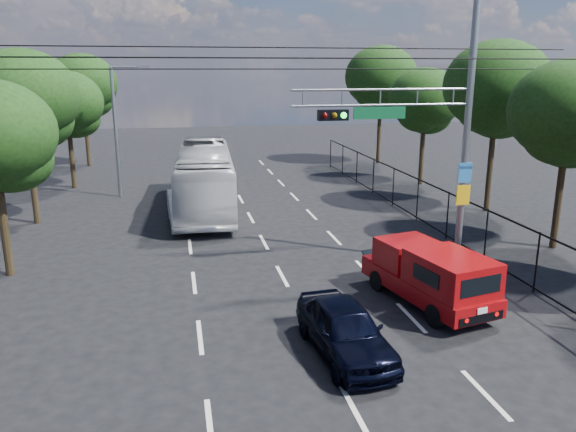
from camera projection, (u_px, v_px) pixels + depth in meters
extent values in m
plane|color=black|center=(354.00, 410.00, 11.71)|extent=(120.00, 120.00, 0.00)
cube|color=beige|center=(210.00, 428.00, 11.14)|extent=(0.12, 2.00, 0.01)
cube|color=beige|center=(200.00, 337.00, 14.93)|extent=(0.12, 2.00, 0.01)
cube|color=beige|center=(194.00, 282.00, 18.72)|extent=(0.12, 2.00, 0.01)
cube|color=beige|center=(190.00, 246.00, 22.51)|extent=(0.12, 2.00, 0.01)
cube|color=beige|center=(187.00, 221.00, 26.30)|extent=(0.12, 2.00, 0.01)
cube|color=beige|center=(185.00, 202.00, 30.09)|extent=(0.12, 2.00, 0.01)
cube|color=beige|center=(184.00, 187.00, 33.88)|extent=(0.12, 2.00, 0.01)
cube|color=beige|center=(182.00, 175.00, 37.67)|extent=(0.12, 2.00, 0.01)
cube|color=beige|center=(181.00, 165.00, 41.47)|extent=(0.12, 2.00, 0.01)
cube|color=beige|center=(354.00, 410.00, 11.71)|extent=(0.12, 2.00, 0.01)
cube|color=beige|center=(309.00, 327.00, 15.50)|extent=(0.12, 2.00, 0.01)
cube|color=beige|center=(282.00, 276.00, 19.30)|extent=(0.12, 2.00, 0.01)
cube|color=beige|center=(264.00, 242.00, 23.09)|extent=(0.12, 2.00, 0.01)
cube|color=beige|center=(251.00, 217.00, 26.88)|extent=(0.12, 2.00, 0.01)
cube|color=beige|center=(241.00, 199.00, 30.67)|extent=(0.12, 2.00, 0.01)
cube|color=beige|center=(233.00, 185.00, 34.46)|extent=(0.12, 2.00, 0.01)
cube|color=beige|center=(227.00, 173.00, 38.25)|extent=(0.12, 2.00, 0.01)
cube|color=beige|center=(222.00, 164.00, 42.04)|extent=(0.12, 2.00, 0.01)
cube|color=beige|center=(485.00, 394.00, 12.29)|extent=(0.12, 2.00, 0.01)
cube|color=beige|center=(411.00, 317.00, 16.08)|extent=(0.12, 2.00, 0.01)
cube|color=beige|center=(365.00, 270.00, 19.87)|extent=(0.12, 2.00, 0.01)
cube|color=beige|center=(334.00, 238.00, 23.66)|extent=(0.12, 2.00, 0.01)
cube|color=beige|center=(311.00, 214.00, 27.45)|extent=(0.12, 2.00, 0.01)
cube|color=beige|center=(294.00, 197.00, 31.25)|extent=(0.12, 2.00, 0.01)
cube|color=beige|center=(281.00, 183.00, 35.04)|extent=(0.12, 2.00, 0.01)
cube|color=beige|center=(270.00, 172.00, 38.83)|extent=(0.12, 2.00, 0.01)
cube|color=beige|center=(261.00, 162.00, 42.62)|extent=(0.12, 2.00, 0.01)
cylinder|color=slate|center=(467.00, 133.00, 19.34)|extent=(0.24, 0.24, 9.50)
cylinder|color=slate|center=(383.00, 90.00, 18.36)|extent=(6.20, 0.08, 0.08)
cylinder|color=slate|center=(383.00, 105.00, 18.49)|extent=(6.20, 0.08, 0.08)
cube|color=black|center=(333.00, 115.00, 18.24)|extent=(1.00, 0.28, 0.35)
sphere|color=#3F0505|center=(325.00, 116.00, 18.03)|extent=(0.20, 0.20, 0.20)
sphere|color=#4C3805|center=(334.00, 115.00, 18.09)|extent=(0.20, 0.20, 0.20)
sphere|color=#0CE533|center=(344.00, 115.00, 18.16)|extent=(0.20, 0.20, 0.20)
cube|color=#0B5029|center=(380.00, 113.00, 18.53)|extent=(1.80, 0.05, 0.40)
cube|color=#276FB9|center=(465.00, 173.00, 19.54)|extent=(0.50, 0.04, 0.70)
cube|color=#F2B70C|center=(463.00, 195.00, 19.75)|extent=(0.50, 0.04, 0.70)
cylinder|color=slate|center=(453.00, 97.00, 18.90)|extent=(0.05, 0.05, 0.50)
cylinder|color=slate|center=(417.00, 97.00, 18.65)|extent=(0.05, 0.05, 0.50)
cylinder|color=slate|center=(380.00, 97.00, 18.40)|extent=(0.05, 0.05, 0.50)
cylinder|color=slate|center=(342.00, 98.00, 18.15)|extent=(0.05, 0.05, 0.50)
cylinder|color=slate|center=(303.00, 98.00, 17.90)|extent=(0.05, 0.05, 0.50)
cylinder|color=slate|center=(116.00, 134.00, 30.43)|extent=(0.18, 0.18, 7.00)
cylinder|color=slate|center=(126.00, 67.00, 29.69)|extent=(1.60, 0.09, 0.09)
cube|color=slate|center=(144.00, 67.00, 29.86)|extent=(0.60, 0.22, 0.15)
cylinder|color=black|center=(295.00, 58.00, 15.57)|extent=(22.00, 0.04, 0.04)
cylinder|color=black|center=(273.00, 47.00, 18.78)|extent=(22.00, 0.04, 0.04)
cylinder|color=black|center=(266.00, 69.00, 20.38)|extent=(22.00, 0.04, 0.04)
cube|color=black|center=(438.00, 188.00, 24.05)|extent=(0.04, 34.00, 0.06)
cube|color=black|center=(435.00, 228.00, 24.51)|extent=(0.04, 34.00, 0.06)
cylinder|color=black|center=(537.00, 263.00, 17.66)|extent=(0.06, 0.06, 2.00)
cylinder|color=black|center=(486.00, 236.00, 20.50)|extent=(0.06, 0.06, 2.00)
cylinder|color=black|center=(448.00, 215.00, 23.35)|extent=(0.06, 0.06, 2.00)
cylinder|color=black|center=(417.00, 199.00, 26.19)|extent=(0.06, 0.06, 2.00)
cylinder|color=black|center=(393.00, 187.00, 29.03)|extent=(0.06, 0.06, 2.00)
cylinder|color=black|center=(373.00, 176.00, 31.88)|extent=(0.06, 0.06, 2.00)
cylinder|color=black|center=(357.00, 167.00, 34.72)|extent=(0.06, 0.06, 2.00)
cylinder|color=black|center=(343.00, 160.00, 37.56)|extent=(0.06, 0.06, 2.00)
cylinder|color=black|center=(331.00, 153.00, 40.41)|extent=(0.06, 0.06, 2.00)
cylinder|color=black|center=(559.00, 196.00, 21.86)|extent=(0.28, 0.28, 4.20)
ellipsoid|color=black|center=(570.00, 110.00, 21.02)|extent=(4.50, 4.50, 3.83)
ellipsoid|color=black|center=(570.00, 137.00, 21.65)|extent=(3.00, 3.00, 2.40)
ellipsoid|color=black|center=(562.00, 135.00, 20.99)|extent=(2.85, 2.85, 2.28)
cylinder|color=black|center=(490.00, 164.00, 27.59)|extent=(0.28, 0.28, 4.76)
ellipsoid|color=black|center=(498.00, 86.00, 26.64)|extent=(5.10, 5.10, 4.33)
ellipsoid|color=black|center=(499.00, 111.00, 27.30)|extent=(3.40, 3.40, 2.72)
ellipsoid|color=black|center=(491.00, 108.00, 26.64)|extent=(3.23, 3.23, 2.58)
cylinder|color=black|center=(422.00, 151.00, 34.24)|extent=(0.28, 0.28, 4.03)
ellipsoid|color=black|center=(425.00, 99.00, 33.44)|extent=(4.32, 4.32, 3.67)
ellipsoid|color=black|center=(428.00, 115.00, 34.05)|extent=(2.88, 2.88, 2.30)
ellipsoid|color=black|center=(420.00, 114.00, 33.40)|extent=(2.74, 2.74, 2.19)
cylinder|color=black|center=(379.00, 130.00, 41.75)|extent=(0.28, 0.28, 4.93)
ellipsoid|color=black|center=(381.00, 77.00, 40.76)|extent=(5.28, 5.28, 4.49)
ellipsoid|color=black|center=(384.00, 94.00, 41.44)|extent=(3.52, 3.52, 2.82)
ellipsoid|color=black|center=(377.00, 92.00, 40.78)|extent=(3.34, 3.34, 2.68)
cylinder|color=black|center=(4.00, 222.00, 18.94)|extent=(0.28, 0.28, 3.81)
ellipsoid|color=black|center=(11.00, 160.00, 18.78)|extent=(2.72, 2.72, 2.18)
cylinder|color=black|center=(32.00, 175.00, 25.37)|extent=(0.28, 0.28, 4.48)
ellipsoid|color=black|center=(23.00, 96.00, 24.48)|extent=(4.80, 4.80, 4.08)
ellipsoid|color=black|center=(37.00, 121.00, 25.12)|extent=(3.20, 3.20, 2.56)
ellipsoid|color=black|center=(16.00, 119.00, 24.46)|extent=(3.04, 3.04, 2.43)
cylinder|color=black|center=(72.00, 155.00, 33.10)|extent=(0.28, 0.28, 3.92)
ellipsoid|color=black|center=(66.00, 102.00, 32.32)|extent=(4.20, 4.20, 3.57)
ellipsoid|color=black|center=(76.00, 119.00, 32.93)|extent=(2.80, 2.80, 2.24)
ellipsoid|color=black|center=(61.00, 117.00, 32.28)|extent=(2.66, 2.66, 2.13)
cylinder|color=black|center=(87.00, 135.00, 40.56)|extent=(0.28, 0.28, 4.59)
ellipsoid|color=black|center=(82.00, 83.00, 39.64)|extent=(4.92, 4.92, 4.18)
ellipsoid|color=black|center=(90.00, 100.00, 40.30)|extent=(3.28, 3.28, 2.62)
ellipsoid|color=black|center=(78.00, 98.00, 39.64)|extent=(3.12, 3.12, 2.49)
cylinder|color=black|center=(378.00, 281.00, 18.00)|extent=(0.38, 0.69, 0.65)
cylinder|color=black|center=(419.00, 273.00, 18.62)|extent=(0.38, 0.69, 0.65)
cylinder|color=black|center=(435.00, 316.00, 15.44)|extent=(0.38, 0.69, 0.65)
cylinder|color=black|center=(480.00, 306.00, 16.06)|extent=(0.38, 0.69, 0.65)
cube|color=maroon|center=(427.00, 285.00, 16.97)|extent=(2.73, 4.94, 0.52)
cube|color=maroon|center=(388.00, 261.00, 18.81)|extent=(1.80, 0.87, 0.51)
cube|color=black|center=(384.00, 253.00, 18.97)|extent=(1.63, 0.71, 0.29)
cube|color=maroon|center=(407.00, 253.00, 17.74)|extent=(1.95, 1.77, 0.89)
cube|color=black|center=(421.00, 258.00, 17.11)|extent=(1.42, 0.35, 0.51)
cube|color=maroon|center=(451.00, 273.00, 15.87)|extent=(2.20, 2.70, 0.98)
cube|color=black|center=(475.00, 267.00, 16.20)|extent=(0.28, 1.10, 0.42)
cube|color=black|center=(426.00, 276.00, 15.52)|extent=(0.28, 1.10, 0.42)
cube|color=black|center=(481.00, 286.00, 14.82)|extent=(1.33, 0.33, 0.51)
cube|color=black|center=(481.00, 318.00, 14.95)|extent=(1.47, 0.39, 0.24)
cube|color=silver|center=(482.00, 311.00, 14.86)|extent=(0.32, 0.10, 0.17)
imported|color=black|center=(345.00, 329.00, 13.87)|extent=(1.93, 4.07, 1.35)
imported|color=silver|center=(205.00, 178.00, 28.27)|extent=(3.26, 11.43, 3.15)
imported|color=white|center=(187.00, 208.00, 25.50)|extent=(1.82, 4.66, 1.51)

